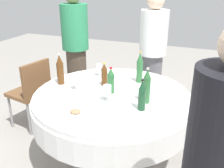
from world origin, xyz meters
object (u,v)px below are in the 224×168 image
at_px(plate_rear, 76,113).
at_px(person_outer, 76,50).
at_px(wine_glass_right, 75,80).
at_px(plate_south, 164,93).
at_px(bottle_brown_north, 104,75).
at_px(bottle_brown_right, 60,70).
at_px(dining_table, 112,107).
at_px(bottle_dark_green_mid, 142,96).
at_px(person_inner, 152,56).
at_px(bottle_green_outer, 111,81).
at_px(chair_right, 32,89).
at_px(wine_glass_mid, 99,68).
at_px(bottle_green_inner, 147,87).
at_px(wine_glass_inner, 107,90).
at_px(bottle_green_near, 140,68).

height_order(plate_rear, person_outer, person_outer).
xyz_separation_m(wine_glass_right, plate_rear, (0.24, -0.44, -0.09)).
distance_m(plate_south, person_outer, 1.45).
height_order(bottle_brown_north, bottle_brown_right, bottle_brown_right).
height_order(bottle_brown_north, plate_rear, bottle_brown_north).
distance_m(dining_table, wine_glass_right, 0.44).
bearing_deg(bottle_dark_green_mid, person_inner, 99.09).
xyz_separation_m(bottle_brown_north, person_outer, (-0.68, 0.66, 0.03)).
height_order(person_outer, person_inner, person_outer).
distance_m(bottle_green_outer, bottle_brown_right, 0.56).
distance_m(dining_table, person_outer, 1.20).
xyz_separation_m(bottle_brown_north, chair_right, (-0.97, 0.06, -0.33)).
relative_size(plate_south, person_inner, 0.14).
distance_m(dining_table, bottle_green_outer, 0.26).
relative_size(bottle_brown_north, bottle_dark_green_mid, 0.88).
bearing_deg(plate_south, bottle_green_outer, -162.85).
distance_m(dining_table, plate_south, 0.52).
distance_m(bottle_dark_green_mid, plate_south, 0.41).
bearing_deg(dining_table, wine_glass_mid, 128.13).
xyz_separation_m(bottle_green_inner, chair_right, (-1.46, 0.28, -0.37)).
distance_m(bottle_green_inner, plate_rear, 0.64).
bearing_deg(wine_glass_mid, bottle_green_inner, -34.70).
height_order(bottle_dark_green_mid, wine_glass_inner, bottle_dark_green_mid).
distance_m(bottle_dark_green_mid, wine_glass_right, 0.73).
bearing_deg(bottle_green_near, dining_table, -112.60).
bearing_deg(bottle_brown_right, plate_south, 7.13).
xyz_separation_m(wine_glass_right, plate_south, (0.83, 0.20, -0.09)).
distance_m(dining_table, wine_glass_inner, 0.30).
relative_size(bottle_green_outer, wine_glass_right, 1.83).
xyz_separation_m(dining_table, plate_rear, (-0.13, -0.47, 0.16)).
distance_m(bottle_green_inner, person_inner, 1.12).
height_order(bottle_green_near, plate_rear, bottle_green_near).
distance_m(bottle_brown_north, bottle_dark_green_mid, 0.61).
bearing_deg(person_inner, bottle_green_outer, -91.27).
height_order(bottle_dark_green_mid, plate_rear, bottle_dark_green_mid).
relative_size(bottle_green_near, wine_glass_mid, 2.41).
bearing_deg(bottle_dark_green_mid, plate_south, 72.04).
relative_size(bottle_green_near, wine_glass_right, 2.36).
distance_m(bottle_green_outer, wine_glass_inner, 0.18).
relative_size(bottle_green_near, plate_rear, 1.62).
bearing_deg(wine_glass_mid, bottle_brown_right, -127.70).
height_order(bottle_green_outer, plate_south, bottle_green_outer).
xyz_separation_m(bottle_brown_north, wine_glass_mid, (-0.16, 0.23, -0.01)).
bearing_deg(bottle_dark_green_mid, plate_rear, -150.24).
relative_size(wine_glass_inner, chair_right, 0.17).
bearing_deg(bottle_green_near, plate_south, -34.50).
distance_m(wine_glass_mid, person_inner, 0.79).
relative_size(wine_glass_inner, person_outer, 0.09).
height_order(wine_glass_right, person_inner, person_inner).
height_order(bottle_dark_green_mid, plate_south, bottle_dark_green_mid).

